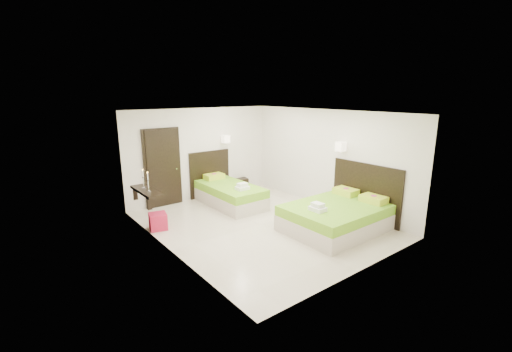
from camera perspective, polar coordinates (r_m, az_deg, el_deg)
floor at (r=8.13m, az=0.75°, el=-8.06°), size 5.50×5.50×0.00m
bed_single at (r=9.50m, az=-4.65°, el=-2.77°), size 1.31×2.18×1.79m
bed_double at (r=7.99m, az=13.48°, el=-6.33°), size 2.22×1.89×1.83m
nightstand at (r=10.85m, az=-2.68°, el=-1.35°), size 0.50×0.46×0.39m
ottoman at (r=8.11m, az=-16.01°, el=-7.27°), size 0.45×0.45×0.37m
door at (r=9.49m, az=-15.27°, el=1.28°), size 1.02×0.15×2.14m
console_shelf at (r=8.24m, az=-17.84°, el=-2.44°), size 0.35×1.20×0.78m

